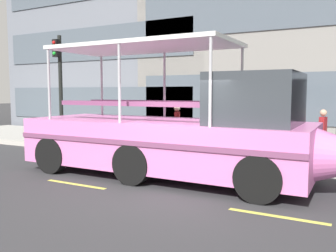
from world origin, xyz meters
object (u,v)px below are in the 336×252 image
duck_tour_boat (182,135)px  pedestrian_mid_left (204,124)px  pedestrian_mid_right (177,122)px  traffic_light_pole (59,78)px  pedestrian_near_bow (323,129)px

duck_tour_boat → pedestrian_mid_left: bearing=102.5°
duck_tour_boat → pedestrian_mid_right: size_ratio=6.02×
traffic_light_pole → pedestrian_near_bow: traffic_light_pole is taller
duck_tour_boat → pedestrian_mid_right: (-1.86, 3.40, 0.00)m
traffic_light_pole → pedestrian_mid_left: 6.66m
traffic_light_pole → pedestrian_mid_right: traffic_light_pole is taller
traffic_light_pole → pedestrian_mid_right: size_ratio=2.79×
pedestrian_near_bow → pedestrian_mid_left: bearing=-172.9°
pedestrian_near_bow → pedestrian_mid_right: bearing=-176.6°
pedestrian_near_bow → pedestrian_mid_right: pedestrian_mid_right is taller
duck_tour_boat → pedestrian_mid_right: duck_tour_boat is taller
duck_tour_boat → pedestrian_mid_left: duck_tour_boat is taller
traffic_light_pole → duck_tour_boat: (7.15, -2.89, -1.71)m
traffic_light_pole → duck_tour_boat: bearing=-22.0°
traffic_light_pole → duck_tour_boat: 7.90m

